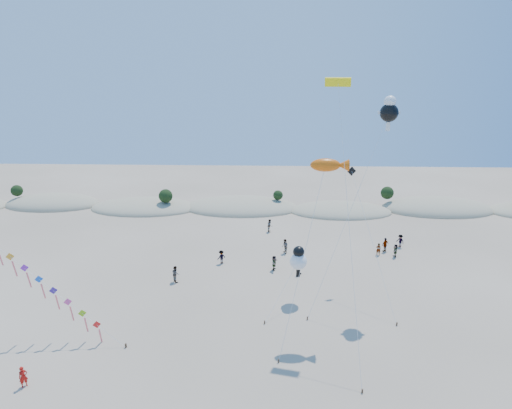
% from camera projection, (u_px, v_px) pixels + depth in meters
% --- Properties ---
extents(dune_ridge, '(145.30, 11.49, 5.57)m').
position_uv_depth(dune_ridge, '(248.00, 208.00, 70.23)').
color(dune_ridge, tan).
rests_on(dune_ridge, ground).
extents(fish_kite, '(5.64, 7.38, 14.51)m').
position_uv_depth(fish_kite, '(330.00, 165.00, 34.86)').
color(fish_kite, '#3F2D1E').
rests_on(fish_kite, ground).
extents(cartoon_kite_low, '(3.98, 5.37, 5.54)m').
position_uv_depth(cartoon_kite_low, '(298.00, 259.00, 40.63)').
color(cartoon_kite_low, '#3F2D1E').
rests_on(cartoon_kite_low, ground).
extents(cartoon_kite_high, '(8.23, 6.70, 19.27)m').
position_uv_depth(cartoon_kite_high, '(389.00, 111.00, 38.39)').
color(cartoon_kite_high, '#3F2D1E').
rests_on(cartoon_kite_high, ground).
extents(parafoil_kite, '(2.27, 11.61, 20.84)m').
position_uv_depth(parafoil_kite, '(338.00, 89.00, 34.08)').
color(parafoil_kite, '#3F2D1E').
rests_on(parafoil_kite, ground).
extents(dark_kite, '(3.53, 9.64, 12.20)m').
position_uv_depth(dark_kite, '(363.00, 211.00, 41.48)').
color(dark_kite, '#3F2D1E').
rests_on(dark_kite, ground).
extents(flyer_foreground, '(0.67, 0.67, 1.57)m').
position_uv_depth(flyer_foreground, '(23.00, 377.00, 29.86)').
color(flyer_foreground, '#B2130E').
rests_on(flyer_foreground, ground).
extents(beachgoers, '(27.57, 16.53, 1.80)m').
position_uv_depth(beachgoers, '(305.00, 251.00, 51.21)').
color(beachgoers, slate).
rests_on(beachgoers, ground).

